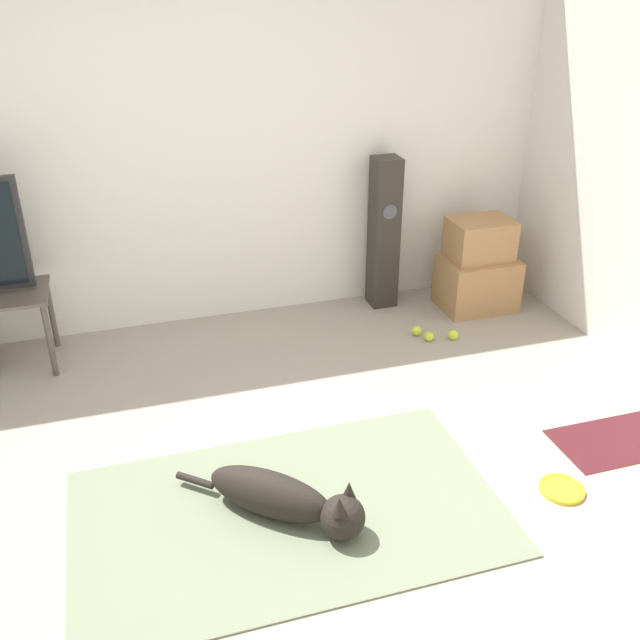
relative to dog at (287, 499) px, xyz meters
The scene contains 12 objects.
ground_plane 0.23m from the dog, 158.12° to the left, with size 12.00×12.00×0.00m, color #9E9384.
wall_back 2.47m from the dog, 94.81° to the left, with size 8.00×0.06×2.55m.
area_rug 0.12m from the dog, 71.61° to the left, with size 1.96×1.16×0.01m.
dog is the anchor object (origin of this frame).
frisbee 1.33m from the dog, ahead, with size 0.22×0.22×0.03m.
cardboard_box_lower 2.55m from the dog, 42.99° to the left, with size 0.52×0.39×0.38m.
cardboard_box_upper 2.59m from the dog, 43.33° to the left, with size 0.43×0.32×0.28m.
floor_speaker 2.38m from the dog, 58.28° to the left, with size 0.18×0.19×1.08m.
tennis_ball_by_boxes 2.00m from the dog, 41.75° to the left, with size 0.07×0.07×0.07m.
tennis_ball_near_speaker 1.94m from the dog, 48.60° to the left, with size 0.07×0.07×0.07m.
tennis_ball_loose_on_carpet 1.90m from the dog, 45.63° to the left, with size 0.07×0.07×0.07m.
door_mat 1.83m from the dog, ahead, with size 0.66×0.39×0.01m.
Camera 1 is at (-0.39, -2.48, 2.31)m, focal length 40.00 mm.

